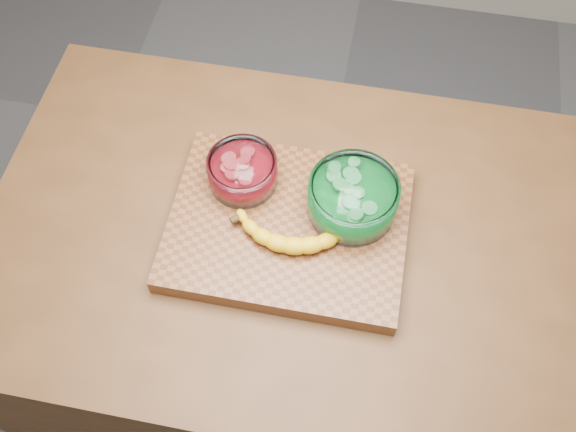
# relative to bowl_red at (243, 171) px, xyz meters

# --- Properties ---
(ground) EXTENTS (3.50, 3.50, 0.00)m
(ground) POSITION_rel_bowl_red_xyz_m (0.10, -0.07, -0.97)
(ground) COLOR #555559
(ground) RESTS_ON ground
(counter) EXTENTS (1.20, 0.80, 0.90)m
(counter) POSITION_rel_bowl_red_xyz_m (0.10, -0.07, -0.52)
(counter) COLOR #513018
(counter) RESTS_ON ground
(cutting_board) EXTENTS (0.45, 0.35, 0.04)m
(cutting_board) POSITION_rel_bowl_red_xyz_m (0.10, -0.07, -0.05)
(cutting_board) COLOR brown
(cutting_board) RESTS_ON counter
(bowl_red) EXTENTS (0.13, 0.13, 0.06)m
(bowl_red) POSITION_rel_bowl_red_xyz_m (0.00, 0.00, 0.00)
(bowl_red) COLOR white
(bowl_red) RESTS_ON cutting_board
(bowl_green) EXTENTS (0.17, 0.17, 0.08)m
(bowl_green) POSITION_rel_bowl_red_xyz_m (0.22, -0.03, 0.01)
(bowl_green) COLOR white
(bowl_green) RESTS_ON cutting_board
(banana) EXTENTS (0.26, 0.13, 0.04)m
(banana) POSITION_rel_bowl_red_xyz_m (0.12, -0.10, -0.01)
(banana) COLOR gold
(banana) RESTS_ON cutting_board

